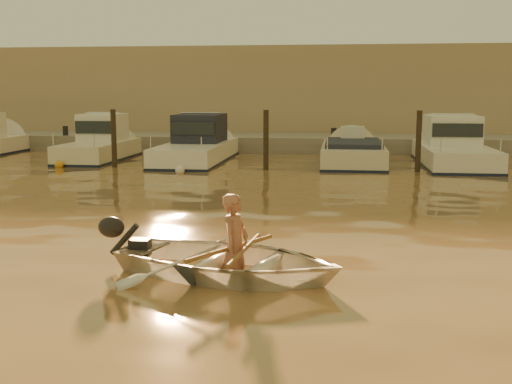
# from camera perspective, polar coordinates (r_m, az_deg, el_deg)

# --- Properties ---
(ground_plane) EXTENTS (160.00, 160.00, 0.00)m
(ground_plane) POSITION_cam_1_polar(r_m,az_deg,el_deg) (8.30, -8.75, -9.49)
(ground_plane) COLOR brown
(ground_plane) RESTS_ON ground
(dinghy) EXTENTS (3.83, 3.16, 0.69)m
(dinghy) POSITION_cam_1_polar(r_m,az_deg,el_deg) (9.17, -2.43, -6.14)
(dinghy) COLOR silver
(dinghy) RESTS_ON ground_plane
(person) EXTENTS (0.49, 0.62, 1.50)m
(person) POSITION_cam_1_polar(r_m,az_deg,el_deg) (9.08, -1.86, -4.84)
(person) COLOR #9A604D
(person) RESTS_ON dinghy
(outboard_motor) EXTENTS (0.97, 0.62, 0.70)m
(outboard_motor) POSITION_cam_1_polar(r_m,az_deg,el_deg) (9.87, -10.38, -4.86)
(outboard_motor) COLOR black
(outboard_motor) RESTS_ON dinghy
(oar_port) EXTENTS (0.18, 2.10, 0.13)m
(oar_port) POSITION_cam_1_polar(r_m,az_deg,el_deg) (9.02, -0.99, -5.10)
(oar_port) COLOR brown
(oar_port) RESTS_ON dinghy
(oar_starboard) EXTENTS (0.95, 1.93, 0.13)m
(oar_starboard) POSITION_cam_1_polar(r_m,az_deg,el_deg) (9.10, -2.15, -4.98)
(oar_starboard) COLOR brown
(oar_starboard) RESTS_ON dinghy
(moored_boat_1) EXTENTS (1.85, 5.65, 1.75)m
(moored_boat_1) POSITION_cam_1_polar(r_m,az_deg,el_deg) (25.35, -13.81, 4.19)
(moored_boat_1) COLOR beige
(moored_boat_1) RESTS_ON ground_plane
(moored_boat_2) EXTENTS (2.13, 7.20, 1.75)m
(moored_boat_2) POSITION_cam_1_polar(r_m,az_deg,el_deg) (24.23, -5.30, 4.20)
(moored_boat_2) COLOR white
(moored_boat_2) RESTS_ON ground_plane
(moored_boat_3) EXTENTS (2.19, 6.29, 0.95)m
(moored_boat_3) POSITION_cam_1_polar(r_m,az_deg,el_deg) (23.68, 8.58, 3.06)
(moored_boat_3) COLOR beige
(moored_boat_3) RESTS_ON ground_plane
(moored_boat_4) EXTENTS (2.25, 6.94, 1.75)m
(moored_boat_4) POSITION_cam_1_polar(r_m,az_deg,el_deg) (23.99, 17.17, 3.79)
(moored_boat_4) COLOR silver
(moored_boat_4) RESTS_ON ground_plane
(piling_1) EXTENTS (0.18, 0.18, 2.20)m
(piling_1) POSITION_cam_1_polar(r_m,az_deg,el_deg) (22.78, -12.52, 4.42)
(piling_1) COLOR #2D2319
(piling_1) RESTS_ON ground_plane
(piling_2) EXTENTS (0.18, 0.18, 2.20)m
(piling_2) POSITION_cam_1_polar(r_m,az_deg,el_deg) (21.56, 0.89, 4.39)
(piling_2) COLOR #2D2319
(piling_2) RESTS_ON ground_plane
(piling_3) EXTENTS (0.18, 0.18, 2.20)m
(piling_3) POSITION_cam_1_polar(r_m,az_deg,el_deg) (21.58, 14.24, 4.12)
(piling_3) COLOR #2D2319
(piling_3) RESTS_ON ground_plane
(fender_b) EXTENTS (0.30, 0.30, 0.30)m
(fender_b) POSITION_cam_1_polar(r_m,az_deg,el_deg) (23.20, -17.11, 2.33)
(fender_b) COLOR orange
(fender_b) RESTS_ON ground_plane
(fender_c) EXTENTS (0.30, 0.30, 0.30)m
(fender_c) POSITION_cam_1_polar(r_m,az_deg,el_deg) (20.79, -6.78, 1.94)
(fender_c) COLOR silver
(fender_c) RESTS_ON ground_plane
(fender_d) EXTENTS (0.30, 0.30, 0.30)m
(fender_d) POSITION_cam_1_polar(r_m,az_deg,el_deg) (21.88, 7.69, 2.27)
(fender_d) COLOR orange
(fender_d) RESTS_ON ground_plane
(fender_e) EXTENTS (0.30, 0.30, 0.30)m
(fender_e) POSITION_cam_1_polar(r_m,az_deg,el_deg) (21.65, 19.67, 1.76)
(fender_e) COLOR white
(fender_e) RESTS_ON ground_plane
(quay) EXTENTS (52.00, 4.00, 1.00)m
(quay) POSITION_cam_1_polar(r_m,az_deg,el_deg) (29.25, 3.00, 4.10)
(quay) COLOR gray
(quay) RESTS_ON ground_plane
(waterfront_building) EXTENTS (46.00, 7.00, 4.80)m
(waterfront_building) POSITION_cam_1_polar(r_m,az_deg,el_deg) (34.63, 3.74, 8.57)
(waterfront_building) COLOR #9E8466
(waterfront_building) RESTS_ON quay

